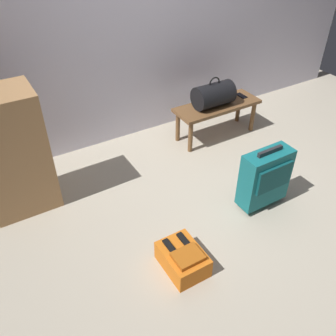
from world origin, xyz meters
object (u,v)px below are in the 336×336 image
object	(u,v)px
bench	(217,109)
backpack_orange	(183,259)
cell_phone	(241,96)
suitcase_upright_teal	(265,177)
duffel_bag_black	(214,95)
side_cabinet	(12,153)

from	to	relation	value
bench	backpack_orange	size ratio (longest dim) A/B	2.63
cell_phone	suitcase_upright_teal	world-z (taller)	suitcase_upright_teal
duffel_bag_black	cell_phone	distance (m)	0.45
duffel_bag_black	suitcase_upright_teal	world-z (taller)	duffel_bag_black
duffel_bag_black	side_cabinet	xyz separation A→B (m)	(-2.13, -0.06, 0.02)
duffel_bag_black	backpack_orange	bearing A→B (deg)	-132.30
duffel_bag_black	suitcase_upright_teal	xyz separation A→B (m)	(-0.29, -1.18, -0.22)
duffel_bag_black	suitcase_upright_teal	bearing A→B (deg)	-103.85
suitcase_upright_teal	side_cabinet	size ratio (longest dim) A/B	0.55
bench	backpack_orange	distance (m)	1.97
bench	backpack_orange	xyz separation A→B (m)	(-1.35, -1.41, -0.25)
duffel_bag_black	suitcase_upright_teal	distance (m)	1.23
suitcase_upright_teal	backpack_orange	distance (m)	1.04
backpack_orange	side_cabinet	size ratio (longest dim) A/B	0.35
bench	suitcase_upright_teal	world-z (taller)	suitcase_upright_teal
bench	suitcase_upright_teal	xyz separation A→B (m)	(-0.36, -1.18, -0.03)
bench	cell_phone	world-z (taller)	cell_phone
suitcase_upright_teal	duffel_bag_black	bearing A→B (deg)	76.15
backpack_orange	suitcase_upright_teal	bearing A→B (deg)	13.20
bench	side_cabinet	xyz separation A→B (m)	(-2.20, -0.06, 0.21)
cell_phone	suitcase_upright_teal	size ratio (longest dim) A/B	0.24
bench	suitcase_upright_teal	bearing A→B (deg)	-106.95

